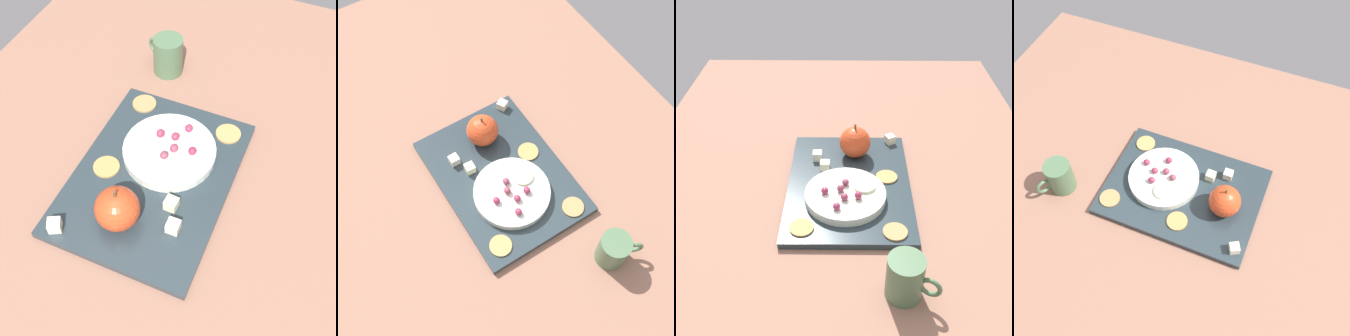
% 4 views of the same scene
% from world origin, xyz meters
% --- Properties ---
extents(table, '(1.40, 1.00, 0.05)m').
position_xyz_m(table, '(0.00, 0.00, 0.02)').
color(table, '#906350').
rests_on(table, ground).
extents(platter, '(0.37, 0.27, 0.02)m').
position_xyz_m(platter, '(0.03, 0.02, 0.05)').
color(platter, '#27343A').
rests_on(platter, table).
extents(serving_dish, '(0.17, 0.17, 0.02)m').
position_xyz_m(serving_dish, '(0.09, 0.01, 0.07)').
color(serving_dish, white).
rests_on(serving_dish, platter).
extents(apple_whole, '(0.08, 0.08, 0.08)m').
position_xyz_m(apple_whole, '(-0.07, 0.03, 0.10)').
color(apple_whole, '#CD431F').
rests_on(apple_whole, platter).
extents(apple_stem, '(0.01, 0.01, 0.01)m').
position_xyz_m(apple_stem, '(-0.07, 0.03, 0.14)').
color(apple_stem, brown).
rests_on(apple_stem, apple_whole).
extents(cheese_cube_0, '(0.02, 0.02, 0.02)m').
position_xyz_m(cheese_cube_0, '(-0.02, -0.04, 0.07)').
color(cheese_cube_0, '#F1EDC0').
rests_on(cheese_cube_0, platter).
extents(cheese_cube_1, '(0.02, 0.02, 0.02)m').
position_xyz_m(cheese_cube_1, '(-0.05, -0.06, 0.07)').
color(cheese_cube_1, '#ECE6CA').
rests_on(cheese_cube_1, platter).
extents(cheese_cube_2, '(0.03, 0.03, 0.02)m').
position_xyz_m(cheese_cube_2, '(-0.13, 0.12, 0.07)').
color(cheese_cube_2, '#F9F2CB').
rests_on(cheese_cube_2, platter).
extents(cracker_0, '(0.05, 0.05, 0.00)m').
position_xyz_m(cracker_0, '(0.02, 0.10, 0.06)').
color(cracker_0, tan).
rests_on(cracker_0, platter).
extents(cracker_1, '(0.05, 0.05, 0.00)m').
position_xyz_m(cracker_1, '(0.18, -0.08, 0.06)').
color(cracker_1, tan).
rests_on(cracker_1, platter).
extents(cracker_2, '(0.05, 0.05, 0.00)m').
position_xyz_m(cracker_2, '(0.19, 0.11, 0.06)').
color(cracker_2, '#AD8651').
rests_on(cracker_2, platter).
extents(grape_0, '(0.02, 0.02, 0.01)m').
position_xyz_m(grape_0, '(0.11, 0.01, 0.09)').
color(grape_0, '#93314C').
rests_on(grape_0, serving_dish).
extents(grape_1, '(0.02, 0.02, 0.02)m').
position_xyz_m(grape_1, '(0.11, 0.04, 0.09)').
color(grape_1, '#962E4D').
rests_on(grape_1, serving_dish).
extents(grape_2, '(0.02, 0.02, 0.01)m').
position_xyz_m(grape_2, '(0.14, -0.01, 0.09)').
color(grape_2, '#912F50').
rests_on(grape_2, serving_dish).
extents(grape_3, '(0.02, 0.02, 0.02)m').
position_xyz_m(grape_3, '(0.09, -0.00, 0.09)').
color(grape_3, '#903B50').
rests_on(grape_3, serving_dish).
extents(grape_4, '(0.02, 0.02, 0.01)m').
position_xyz_m(grape_4, '(0.09, -0.03, 0.09)').
color(grape_4, '#93294B').
rests_on(grape_4, serving_dish).
extents(grape_5, '(0.02, 0.02, 0.01)m').
position_xyz_m(grape_5, '(0.07, 0.01, 0.09)').
color(grape_5, '#833B4F').
rests_on(grape_5, serving_dish).
extents(apple_slice_0, '(0.05, 0.05, 0.01)m').
position_xyz_m(apple_slice_0, '(0.07, 0.05, 0.08)').
color(apple_slice_0, beige).
rests_on(apple_slice_0, serving_dish).
extents(cup, '(0.06, 0.09, 0.08)m').
position_xyz_m(cup, '(0.32, 0.11, 0.09)').
color(cup, '#4E6F4C').
rests_on(cup, table).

